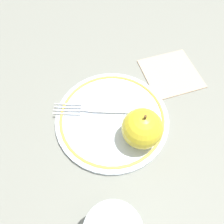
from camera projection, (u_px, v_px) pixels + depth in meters
ground_plane at (119, 115)px, 0.48m from camera, size 2.00×2.00×0.00m
plate at (112, 118)px, 0.47m from camera, size 0.24×0.24×0.01m
apple_red_whole at (142, 129)px, 0.41m from camera, size 0.08×0.08×0.09m
fork at (95, 110)px, 0.47m from camera, size 0.17×0.04×0.00m
napkin_folded at (171, 73)px, 0.54m from camera, size 0.15×0.15×0.01m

